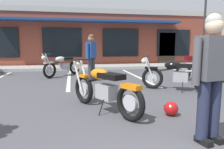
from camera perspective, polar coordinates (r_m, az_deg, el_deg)
ground_plane at (r=4.95m, az=4.06°, el=-7.00°), size 80.00×80.00×0.00m
sidewalk_kerb at (r=11.86m, az=-4.85°, el=2.11°), size 22.00×1.80×0.14m
brick_storefront_building at (r=15.59m, az=-6.44°, el=9.68°), size 17.75×6.50×3.50m
painted_stall_lines at (r=8.32m, az=-2.20°, el=-0.83°), size 13.93×4.80×0.01m
motorcycle_foreground_classic at (r=4.04m, az=-2.44°, el=-3.66°), size 1.29×1.90×0.98m
motorcycle_red_sportbike at (r=8.93m, az=-13.46°, el=2.52°), size 1.62×1.68×0.98m
motorcycle_black_cruiser at (r=8.47m, az=23.76°, el=2.23°), size 2.11×0.66×0.98m
motorcycle_blue_standard at (r=6.15m, az=17.44°, el=0.00°), size 1.84×1.40×0.98m
person_in_black_shirt at (r=7.45m, az=-5.73°, el=5.43°), size 0.44×0.54×1.68m
person_by_back_row at (r=2.94m, az=25.64°, el=0.82°), size 0.61×0.33×1.68m
helmet_on_pavement at (r=4.00m, az=15.93°, el=-9.02°), size 0.26×0.26×0.26m
traffic_cone at (r=10.81m, az=24.89°, el=1.83°), size 0.34×0.34×0.53m
parking_lot_lamp_post at (r=12.99m, az=24.60°, el=16.61°), size 0.24×0.76×5.27m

